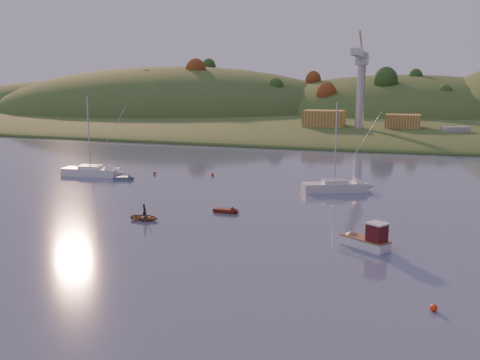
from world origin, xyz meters
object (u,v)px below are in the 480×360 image
(sailboat_near, at_px, (91,171))
(grey_dinghy, at_px, (127,178))
(red_tender, at_px, (230,211))
(sailboat_far, at_px, (334,186))
(fishing_boat, at_px, (362,238))
(canoe, at_px, (145,217))

(sailboat_near, xyz_separation_m, grey_dinghy, (7.32, -1.20, -0.55))
(red_tender, bearing_deg, sailboat_far, 62.10)
(sailboat_near, relative_size, grey_dinghy, 3.64)
(sailboat_near, bearing_deg, sailboat_far, -6.31)
(red_tender, bearing_deg, fishing_boat, -24.90)
(red_tender, bearing_deg, sailboat_near, 153.76)
(grey_dinghy, bearing_deg, sailboat_far, -13.98)
(canoe, relative_size, grey_dinghy, 0.89)
(sailboat_near, relative_size, canoe, 4.09)
(sailboat_far, height_order, canoe, sailboat_far)
(fishing_boat, relative_size, sailboat_far, 0.45)
(sailboat_far, relative_size, canoe, 3.93)
(sailboat_far, bearing_deg, grey_dinghy, 155.93)
(grey_dinghy, bearing_deg, fishing_boat, -47.47)
(grey_dinghy, bearing_deg, red_tender, -50.10)
(sailboat_near, relative_size, red_tender, 4.02)
(sailboat_far, bearing_deg, canoe, -154.02)
(red_tender, relative_size, grey_dinghy, 0.91)
(canoe, distance_m, red_tender, 9.84)
(canoe, bearing_deg, grey_dinghy, 29.66)
(fishing_boat, relative_size, sailboat_near, 0.43)
(fishing_boat, xyz_separation_m, canoe, (-23.57, 2.23, -0.44))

